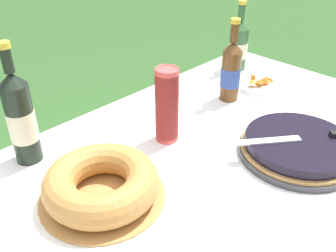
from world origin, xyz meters
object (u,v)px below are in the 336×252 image
Objects in this scene: cider_bottle_green at (238,45)px; snack_plate_near at (264,83)px; serving_knife at (309,137)px; berry_tart at (298,147)px; juice_bottle_red at (21,118)px; cider_bottle_amber at (231,71)px; bundt_cake at (101,184)px; cup_stack at (167,106)px.

cider_bottle_green is 0.22m from snack_plate_near.
serving_knife is 1.32× the size of snack_plate_near.
berry_tart is 0.97× the size of juice_bottle_red.
berry_tart is 0.41m from cider_bottle_amber.
cider_bottle_green is at bearing 51.38° from berry_tart.
bundt_cake is 0.31m from juice_bottle_red.
juice_bottle_red is 0.95m from snack_plate_near.
serving_knife is 0.61m from bundt_cake.
bundt_cake is 1.06× the size of cider_bottle_amber.
cup_stack reaches higher than berry_tart.
berry_tart is 0.80m from juice_bottle_red.
cider_bottle_green is at bearing 16.22° from cup_stack.
cup_stack is (-0.23, 0.36, 0.06)m from serving_knife.
berry_tart is 1.13× the size of cider_bottle_amber.
cider_bottle_amber reaches higher than cup_stack.
cider_bottle_amber is (0.36, 0.03, -0.01)m from cup_stack.
serving_knife is at bearing -43.89° from juice_bottle_red.
juice_bottle_red is at bearing 166.39° from snack_plate_near.
cup_stack is at bearing -19.64° from serving_knife.
cider_bottle_green is 0.97× the size of cider_bottle_amber.
cider_bottle_amber reaches higher than serving_knife.
bundt_cake is (-0.52, 0.26, 0.02)m from berry_tart.
berry_tart is 1.16× the size of cider_bottle_green.
serving_knife is at bearing -108.72° from cider_bottle_amber.
juice_bottle_red reaches higher than berry_tart.
cider_bottle_amber reaches higher than snack_plate_near.
berry_tart is 0.58m from bundt_cake.
berry_tart is 0.41m from cup_stack.
cider_bottle_amber reaches higher than berry_tart.
cider_bottle_green is 1.25× the size of snack_plate_near.
bundt_cake reaches higher than berry_tart.
serving_knife is 0.82m from juice_bottle_red.
cider_bottle_green is (0.93, 0.26, 0.06)m from bundt_cake.
juice_bottle_red reaches higher than cup_stack.
berry_tart is at bearing -112.73° from cider_bottle_amber.
berry_tart is 1.07× the size of bundt_cake.
cider_bottle_amber is 1.29× the size of snack_plate_near.
bundt_cake is at bearing 9.85° from serving_knife.
cider_bottle_amber is at bearing 8.75° from bundt_cake.
bundt_cake is 1.36× the size of snack_plate_near.
bundt_cake is at bearing -80.29° from juice_bottle_red.
juice_bottle_red is at bearing 165.66° from cider_bottle_amber.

